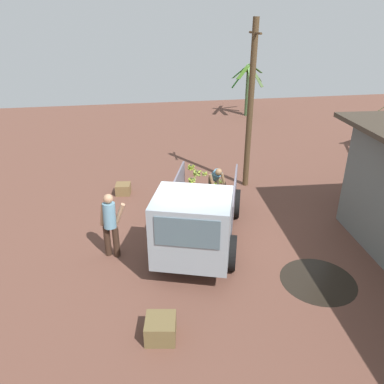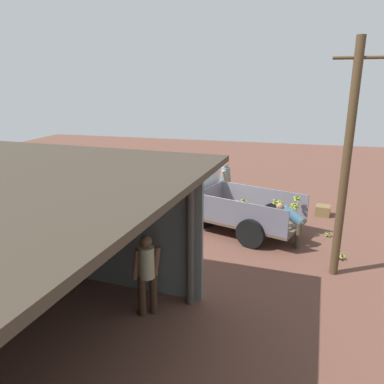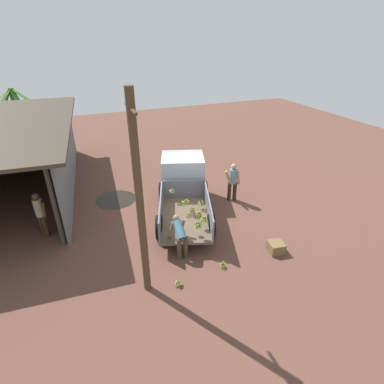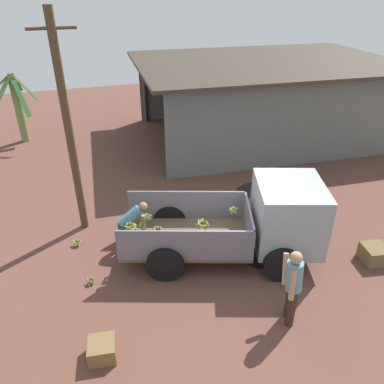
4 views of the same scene
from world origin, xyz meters
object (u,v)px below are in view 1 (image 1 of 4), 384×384
at_px(person_foreground_visitor, 110,222).
at_px(banana_bunch_on_ground_1, 221,181).
at_px(utility_pole, 250,107).
at_px(banana_bunch_on_ground_0, 180,186).
at_px(person_worker_loading, 216,180).
at_px(wooden_crate_0, 123,189).
at_px(cargo_truck, 195,223).
at_px(wooden_crate_1, 161,328).

height_order(person_foreground_visitor, banana_bunch_on_ground_1, person_foreground_visitor).
xyz_separation_m(utility_pole, banana_bunch_on_ground_0, (-0.04, -2.35, -2.69)).
bearing_deg(banana_bunch_on_ground_0, banana_bunch_on_ground_1, 97.92).
height_order(utility_pole, banana_bunch_on_ground_0, utility_pole).
height_order(person_worker_loading, wooden_crate_0, person_worker_loading).
bearing_deg(person_foreground_visitor, person_worker_loading, -30.14).
bearing_deg(cargo_truck, person_foreground_visitor, -85.28).
relative_size(banana_bunch_on_ground_1, wooden_crate_0, 0.47).
xyz_separation_m(person_worker_loading, wooden_crate_1, (5.39, -2.33, -0.54)).
relative_size(person_foreground_visitor, wooden_crate_1, 2.98).
xyz_separation_m(banana_bunch_on_ground_1, wooden_crate_0, (0.25, -3.48, 0.08)).
distance_m(cargo_truck, wooden_crate_1, 2.76).
bearing_deg(wooden_crate_0, person_foreground_visitor, -4.71).
bearing_deg(banana_bunch_on_ground_1, utility_pole, 72.86).
xyz_separation_m(person_foreground_visitor, wooden_crate_0, (-3.57, 0.29, -0.76)).
height_order(cargo_truck, person_foreground_visitor, cargo_truck).
distance_m(wooden_crate_0, wooden_crate_1, 6.50).
bearing_deg(banana_bunch_on_ground_0, utility_pole, 88.94).
xyz_separation_m(person_worker_loading, wooden_crate_0, (-1.07, -2.94, -0.58)).
distance_m(person_worker_loading, banana_bunch_on_ground_1, 1.57).
xyz_separation_m(person_worker_loading, banana_bunch_on_ground_0, (-1.11, -0.99, -0.66)).
bearing_deg(wooden_crate_0, banana_bunch_on_ground_0, 91.12).
distance_m(utility_pole, wooden_crate_1, 7.88).
height_order(person_worker_loading, banana_bunch_on_ground_1, person_worker_loading).
xyz_separation_m(utility_pole, wooden_crate_1, (6.46, -3.69, -2.58)).
xyz_separation_m(cargo_truck, person_foreground_visitor, (-0.50, -2.02, -0.08)).
height_order(person_foreground_visitor, wooden_crate_0, person_foreground_visitor).
bearing_deg(utility_pole, wooden_crate_0, -90.07).
relative_size(utility_pole, banana_bunch_on_ground_1, 24.35).
relative_size(person_foreground_visitor, person_worker_loading, 1.33).
xyz_separation_m(person_foreground_visitor, banana_bunch_on_ground_1, (-3.82, 3.77, -0.84)).
bearing_deg(banana_bunch_on_ground_0, person_worker_loading, 41.59).
distance_m(banana_bunch_on_ground_1, wooden_crate_1, 7.30).
distance_m(person_foreground_visitor, banana_bunch_on_ground_0, 4.34).
distance_m(person_foreground_visitor, wooden_crate_1, 3.12).
distance_m(person_worker_loading, banana_bunch_on_ground_0, 1.63).
distance_m(banana_bunch_on_ground_0, wooden_crate_0, 1.96).
relative_size(utility_pole, wooden_crate_1, 9.64).
xyz_separation_m(cargo_truck, utility_pole, (-4.07, 2.58, 1.77)).
height_order(utility_pole, person_foreground_visitor, utility_pole).
height_order(cargo_truck, banana_bunch_on_ground_1, cargo_truck).
xyz_separation_m(cargo_truck, banana_bunch_on_ground_1, (-4.32, 1.76, -0.91)).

